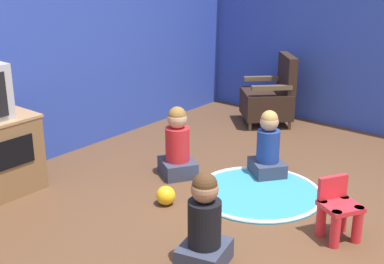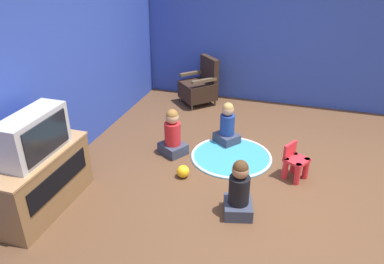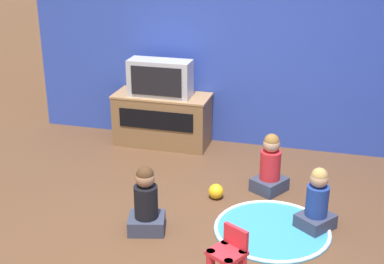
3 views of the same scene
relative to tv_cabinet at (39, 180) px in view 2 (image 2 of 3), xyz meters
name	(u,v)px [view 2 (image 2 of 3)]	position (x,y,z in m)	size (l,w,h in m)	color
ground_plane	(240,180)	(1.17, -1.99, -0.35)	(30.00, 30.00, 0.00)	brown
wall_back	(56,60)	(1.06, 0.34, 1.00)	(5.79, 0.12, 2.71)	#2D47B2
wall_right	(293,27)	(3.90, -2.29, 1.00)	(0.12, 5.39, 2.71)	#2D47B2
tv_cabinet	(39,180)	(0.00, 0.00, 0.00)	(1.24, 0.53, 0.68)	brown
television	(34,135)	(0.00, -0.06, 0.56)	(0.79, 0.32, 0.47)	#B7B7BC
black_armchair	(200,86)	(3.39, -0.82, -0.02)	(0.76, 0.76, 0.83)	brown
yellow_kid_chair	(295,164)	(1.42, -2.62, -0.15)	(0.35, 0.35, 0.45)	red
play_mat	(231,156)	(1.68, -1.77, -0.34)	(1.11, 1.11, 0.04)	teal
child_watching_left	(227,126)	(2.06, -1.62, -0.08)	(0.42, 0.43, 0.63)	#33384C
child_watching_center	(239,191)	(0.52, -2.08, -0.06)	(0.40, 0.37, 0.67)	#33384C
child_watching_right	(173,135)	(1.54, -0.97, -0.06)	(0.43, 0.44, 0.66)	#33384C
toy_ball	(183,171)	(1.02, -1.29, -0.27)	(0.16, 0.16, 0.16)	yellow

